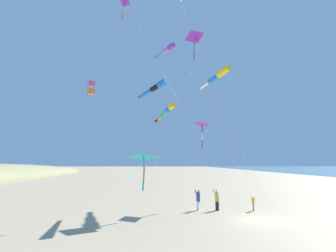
{
  "coord_description": "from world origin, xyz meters",
  "views": [
    {
      "loc": [
        -7.52,
        -20.15,
        4.33
      ],
      "look_at": [
        -6.88,
        6.15,
        8.15
      ],
      "focal_mm": 27.27,
      "sensor_mm": 36.0,
      "label": 1
    }
  ],
  "objects_px": {
    "person_child_grey_jacket": "(198,199)",
    "kite_box_long_streamer_right": "(91,88)",
    "person_adult_flyer": "(217,199)",
    "kite_delta_blue_topmost": "(202,124)",
    "kite_windsock_green_low_center": "(167,50)",
    "person_child_green_jacket": "(253,203)",
    "kite_delta_teal_far_right": "(125,1)",
    "kite_delta_yellow_midlevel": "(143,157)",
    "kite_delta_magenta_far_left": "(195,38)",
    "kite_windsock_red_high_left": "(167,111)",
    "kite_windsock_small_distant": "(218,76)",
    "kite_windsock_rainbow_low_near": "(156,87)"
  },
  "relations": [
    {
      "from": "kite_windsock_rainbow_low_near",
      "to": "kite_windsock_green_low_center",
      "type": "xyz_separation_m",
      "value": [
        1.29,
        7.91,
        7.83
      ]
    },
    {
      "from": "person_child_green_jacket",
      "to": "kite_box_long_streamer_right",
      "type": "bearing_deg",
      "value": 159.86
    },
    {
      "from": "kite_windsock_rainbow_low_near",
      "to": "kite_windsock_green_low_center",
      "type": "distance_m",
      "value": 11.2
    },
    {
      "from": "person_child_grey_jacket",
      "to": "kite_delta_blue_topmost",
      "type": "height_order",
      "value": "kite_delta_blue_topmost"
    },
    {
      "from": "person_child_green_jacket",
      "to": "kite_delta_teal_far_right",
      "type": "distance_m",
      "value": 23.84
    },
    {
      "from": "person_child_grey_jacket",
      "to": "person_adult_flyer",
      "type": "bearing_deg",
      "value": -3.19
    },
    {
      "from": "person_child_grey_jacket",
      "to": "kite_delta_yellow_midlevel",
      "type": "distance_m",
      "value": 6.95
    },
    {
      "from": "kite_delta_teal_far_right",
      "to": "kite_windsock_rainbow_low_near",
      "type": "relative_size",
      "value": 1.7
    },
    {
      "from": "person_child_grey_jacket",
      "to": "kite_windsock_small_distant",
      "type": "xyz_separation_m",
      "value": [
        3.98,
        7.75,
        14.7
      ]
    },
    {
      "from": "kite_windsock_red_high_left",
      "to": "kite_box_long_streamer_right",
      "type": "height_order",
      "value": "kite_box_long_streamer_right"
    },
    {
      "from": "kite_windsock_red_high_left",
      "to": "kite_box_long_streamer_right",
      "type": "distance_m",
      "value": 11.26
    },
    {
      "from": "person_child_grey_jacket",
      "to": "kite_box_long_streamer_right",
      "type": "relative_size",
      "value": 0.13
    },
    {
      "from": "kite_delta_blue_topmost",
      "to": "kite_box_long_streamer_right",
      "type": "distance_m",
      "value": 14.13
    },
    {
      "from": "kite_box_long_streamer_right",
      "to": "kite_windsock_small_distant",
      "type": "bearing_deg",
      "value": 6.85
    },
    {
      "from": "kite_windsock_rainbow_low_near",
      "to": "kite_windsock_green_low_center",
      "type": "height_order",
      "value": "kite_windsock_green_low_center"
    },
    {
      "from": "kite_windsock_green_low_center",
      "to": "kite_delta_teal_far_right",
      "type": "bearing_deg",
      "value": -117.08
    },
    {
      "from": "kite_windsock_red_high_left",
      "to": "kite_box_long_streamer_right",
      "type": "relative_size",
      "value": 0.71
    },
    {
      "from": "kite_delta_teal_far_right",
      "to": "kite_delta_yellow_midlevel",
      "type": "height_order",
      "value": "kite_delta_teal_far_right"
    },
    {
      "from": "kite_delta_magenta_far_left",
      "to": "kite_windsock_green_low_center",
      "type": "distance_m",
      "value": 5.14
    },
    {
      "from": "person_adult_flyer",
      "to": "kite_delta_teal_far_right",
      "type": "relative_size",
      "value": 0.09
    },
    {
      "from": "person_adult_flyer",
      "to": "person_child_grey_jacket",
      "type": "distance_m",
      "value": 1.74
    },
    {
      "from": "kite_delta_teal_far_right",
      "to": "kite_windsock_green_low_center",
      "type": "xyz_separation_m",
      "value": [
        4.52,
        8.84,
        -1.2
      ]
    },
    {
      "from": "person_child_green_jacket",
      "to": "kite_windsock_green_low_center",
      "type": "distance_m",
      "value": 22.83
    },
    {
      "from": "kite_delta_blue_topmost",
      "to": "kite_windsock_rainbow_low_near",
      "type": "xyz_separation_m",
      "value": [
        -5.04,
        -1.89,
        3.58
      ]
    },
    {
      "from": "kite_delta_magenta_far_left",
      "to": "kite_delta_teal_far_right",
      "type": "bearing_deg",
      "value": -147.79
    },
    {
      "from": "kite_box_long_streamer_right",
      "to": "kite_delta_teal_far_right",
      "type": "xyz_separation_m",
      "value": [
        4.73,
        -5.49,
        7.78
      ]
    },
    {
      "from": "kite_windsock_red_high_left",
      "to": "kite_delta_yellow_midlevel",
      "type": "distance_m",
      "value": 6.19
    },
    {
      "from": "person_adult_flyer",
      "to": "kite_delta_blue_topmost",
      "type": "distance_m",
      "value": 8.21
    },
    {
      "from": "kite_delta_magenta_far_left",
      "to": "kite_windsock_small_distant",
      "type": "distance_m",
      "value": 5.73
    },
    {
      "from": "kite_delta_magenta_far_left",
      "to": "kite_delta_yellow_midlevel",
      "type": "bearing_deg",
      "value": -123.19
    },
    {
      "from": "kite_windsock_red_high_left",
      "to": "kite_windsock_small_distant",
      "type": "xyz_separation_m",
      "value": [
        6.9,
        7.3,
        6.32
      ]
    },
    {
      "from": "kite_delta_blue_topmost",
      "to": "kite_delta_teal_far_right",
      "type": "bearing_deg",
      "value": -161.17
    },
    {
      "from": "person_adult_flyer",
      "to": "kite_delta_teal_far_right",
      "type": "height_order",
      "value": "kite_delta_teal_far_right"
    },
    {
      "from": "kite_windsock_small_distant",
      "to": "kite_windsock_rainbow_low_near",
      "type": "xyz_separation_m",
      "value": [
        -8.01,
        -6.48,
        -3.62
      ]
    },
    {
      "from": "kite_delta_teal_far_right",
      "to": "kite_delta_yellow_midlevel",
      "type": "xyz_separation_m",
      "value": [
        2.36,
        -3.51,
        -16.34
      ]
    },
    {
      "from": "person_child_grey_jacket",
      "to": "kite_windsock_green_low_center",
      "type": "relative_size",
      "value": 0.09
    },
    {
      "from": "kite_delta_magenta_far_left",
      "to": "person_child_green_jacket",
      "type": "bearing_deg",
      "value": -52.93
    },
    {
      "from": "kite_windsock_red_high_left",
      "to": "kite_delta_yellow_midlevel",
      "type": "relative_size",
      "value": 0.95
    },
    {
      "from": "kite_windsock_small_distant",
      "to": "kite_windsock_red_high_left",
      "type": "bearing_deg",
      "value": -133.35
    },
    {
      "from": "person_child_grey_jacket",
      "to": "kite_box_long_streamer_right",
      "type": "xyz_separation_m",
      "value": [
        -11.99,
        5.84,
        12.34
      ]
    },
    {
      "from": "kite_windsock_green_low_center",
      "to": "kite_box_long_streamer_right",
      "type": "bearing_deg",
      "value": -160.08
    },
    {
      "from": "person_child_green_jacket",
      "to": "kite_delta_blue_topmost",
      "type": "distance_m",
      "value": 9.47
    },
    {
      "from": "person_adult_flyer",
      "to": "kite_delta_yellow_midlevel",
      "type": "distance_m",
      "value": 8.22
    },
    {
      "from": "person_child_green_jacket",
      "to": "kite_windsock_rainbow_low_near",
      "type": "xyz_separation_m",
      "value": [
        -9.03,
        1.67,
        11.39
      ]
    },
    {
      "from": "kite_box_long_streamer_right",
      "to": "person_child_green_jacket",
      "type": "bearing_deg",
      "value": -20.14
    },
    {
      "from": "kite_delta_blue_topmost",
      "to": "kite_delta_magenta_far_left",
      "type": "xyz_separation_m",
      "value": [
        -0.35,
        2.17,
        11.21
      ]
    },
    {
      "from": "kite_delta_blue_topmost",
      "to": "kite_delta_magenta_far_left",
      "type": "height_order",
      "value": "kite_delta_magenta_far_left"
    },
    {
      "from": "kite_delta_magenta_far_left",
      "to": "person_adult_flyer",
      "type": "bearing_deg",
      "value": -78.93
    },
    {
      "from": "kite_delta_blue_topmost",
      "to": "kite_windsock_green_low_center",
      "type": "distance_m",
      "value": 13.43
    },
    {
      "from": "kite_windsock_red_high_left",
      "to": "kite_delta_teal_far_right",
      "type": "bearing_deg",
      "value": -178.61
    }
  ]
}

